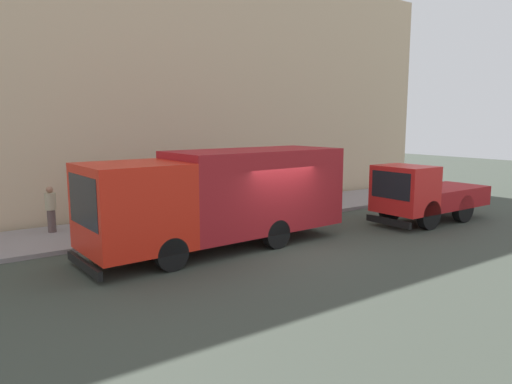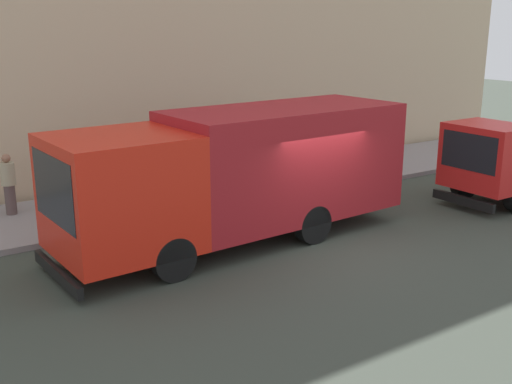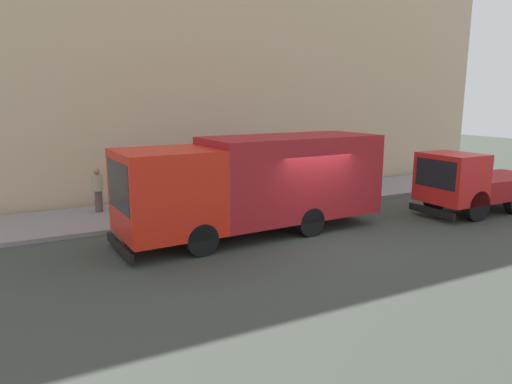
{
  "view_description": "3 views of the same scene",
  "coord_description": "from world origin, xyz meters",
  "px_view_note": "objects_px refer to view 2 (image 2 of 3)",
  "views": [
    {
      "loc": [
        -11.33,
        8.83,
        3.9
      ],
      "look_at": [
        1.03,
        0.21,
        1.64
      ],
      "focal_mm": 32.84,
      "sensor_mm": 36.0,
      "label": 1
    },
    {
      "loc": [
        -10.53,
        8.67,
        4.91
      ],
      "look_at": [
        0.89,
        1.13,
        1.14
      ],
      "focal_mm": 43.13,
      "sensor_mm": 36.0,
      "label": 2
    },
    {
      "loc": [
        -11.44,
        7.95,
        4.15
      ],
      "look_at": [
        1.5,
        1.27,
        1.21
      ],
      "focal_mm": 32.15,
      "sensor_mm": 36.0,
      "label": 3
    }
  ],
  "objects_px": {
    "large_utility_truck": "(239,171)",
    "pedestrian_walking": "(78,184)",
    "pedestrian_standing": "(9,183)",
    "traffic_cone_orange": "(87,217)",
    "street_sign_post": "(201,155)"
  },
  "relations": [
    {
      "from": "pedestrian_walking",
      "to": "pedestrian_standing",
      "type": "height_order",
      "value": "pedestrian_walking"
    },
    {
      "from": "large_utility_truck",
      "to": "street_sign_post",
      "type": "xyz_separation_m",
      "value": [
        2.29,
        -0.26,
        -0.06
      ]
    },
    {
      "from": "pedestrian_walking",
      "to": "traffic_cone_orange",
      "type": "relative_size",
      "value": 2.67
    },
    {
      "from": "traffic_cone_orange",
      "to": "street_sign_post",
      "type": "bearing_deg",
      "value": -90.95
    },
    {
      "from": "pedestrian_standing",
      "to": "traffic_cone_orange",
      "type": "relative_size",
      "value": 2.6
    },
    {
      "from": "large_utility_truck",
      "to": "pedestrian_walking",
      "type": "height_order",
      "value": "large_utility_truck"
    },
    {
      "from": "pedestrian_walking",
      "to": "street_sign_post",
      "type": "bearing_deg",
      "value": 43.93
    },
    {
      "from": "pedestrian_walking",
      "to": "pedestrian_standing",
      "type": "distance_m",
      "value": 1.82
    },
    {
      "from": "large_utility_truck",
      "to": "pedestrian_standing",
      "type": "bearing_deg",
      "value": 38.18
    },
    {
      "from": "large_utility_truck",
      "to": "pedestrian_walking",
      "type": "bearing_deg",
      "value": 34.01
    },
    {
      "from": "pedestrian_walking",
      "to": "street_sign_post",
      "type": "distance_m",
      "value": 3.19
    },
    {
      "from": "traffic_cone_orange",
      "to": "pedestrian_standing",
      "type": "bearing_deg",
      "value": 28.34
    },
    {
      "from": "large_utility_truck",
      "to": "pedestrian_walking",
      "type": "distance_m",
      "value": 4.43
    },
    {
      "from": "street_sign_post",
      "to": "large_utility_truck",
      "type": "bearing_deg",
      "value": 173.54
    },
    {
      "from": "traffic_cone_orange",
      "to": "pedestrian_walking",
      "type": "bearing_deg",
      "value": -9.15
    }
  ]
}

